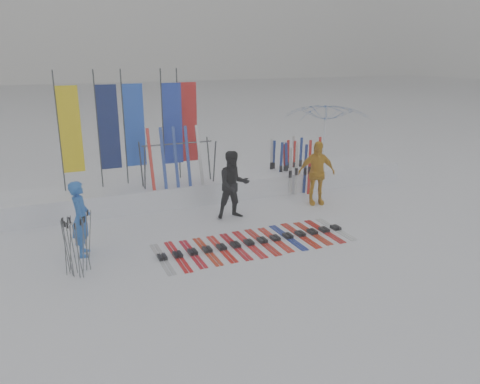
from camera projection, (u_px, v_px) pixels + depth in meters
name	position (u px, v px, depth m)	size (l,w,h in m)	color
ground	(261.00, 257.00, 10.06)	(120.00, 120.00, 0.00)	white
snow_bank	(195.00, 188.00, 14.02)	(14.00, 1.60, 0.60)	white
person_blue	(81.00, 219.00, 9.96)	(0.60, 0.40, 1.66)	blue
person_black	(233.00, 185.00, 12.21)	(0.87, 0.68, 1.80)	black
person_yellow	(316.00, 173.00, 13.34)	(1.08, 0.45, 1.84)	orange
tent_canopy	(326.00, 141.00, 15.88)	(2.89, 2.94, 2.65)	white
ski_row	(255.00, 242.00, 10.78)	(4.56, 1.70, 0.07)	#AFB0B6
pole_cluster	(76.00, 246.00, 9.17)	(0.62, 0.90, 1.23)	#595B60
feather_flags	(135.00, 126.00, 13.05)	(3.85, 0.16, 3.20)	#383A3F
ski_rack	(178.00, 158.00, 13.13)	(2.04, 0.80, 1.23)	#383A3F
upright_skis	(293.00, 165.00, 14.82)	(1.38, 1.21, 1.69)	navy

